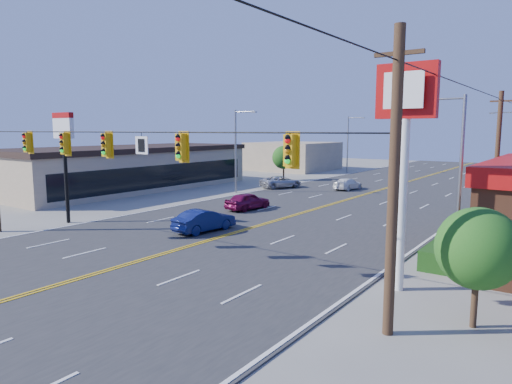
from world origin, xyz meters
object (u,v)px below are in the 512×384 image
Objects in this scene: signal_span at (122,158)px; car_magenta at (248,202)px; pizza_hut_sign at (64,144)px; kfc_pylon at (405,131)px; car_white at (348,184)px; car_blue at (204,221)px; car_silver at (281,182)px.

signal_span reaches higher than car_magenta.
signal_span is 11.60m from pizza_hut_sign.
kfc_pylon is (11.12, 4.00, 1.16)m from signal_span.
signal_span reaches higher than pizza_hut_sign.
signal_span reaches higher than kfc_pylon.
signal_span is 6.26× the size of car_magenta.
pizza_hut_sign reaches higher than car_white.
kfc_pylon is at bearing 19.78° from signal_span.
car_magenta is (6.84, 10.71, -4.52)m from pizza_hut_sign.
signal_span is 11.87m from kfc_pylon.
kfc_pylon reaches higher than pizza_hut_sign.
car_blue is (9.25, 3.11, -4.52)m from pizza_hut_sign.
kfc_pylon is 31.35m from car_silver.
car_silver is at bearing 108.28° from signal_span.
car_silver is (-6.29, -2.76, 0.06)m from car_white.
pizza_hut_sign reaches higher than car_magenta.
car_white is at bearing 72.74° from pizza_hut_sign.
car_blue is 0.89× the size of car_silver.
car_white is (1.28, 15.43, -0.09)m from car_magenta.
signal_span is 15.83m from car_magenta.
kfc_pylon is 22.02m from pizza_hut_sign.
signal_span is 3.55× the size of pizza_hut_sign.
pizza_hut_sign is at bearing 159.81° from signal_span.
car_white is at bearing -87.78° from car_magenta.
car_white is at bearing -80.73° from car_blue.
pizza_hut_sign is at bearing 180.00° from kfc_pylon.
car_white is 6.87m from car_silver.
car_white is (-13.87, 26.15, -5.47)m from kfc_pylon.
kfc_pylon reaches higher than car_magenta.
kfc_pylon reaches higher than car_white.
car_magenta is at bearing 57.44° from pizza_hut_sign.
car_magenta is (-15.16, 10.71, -5.38)m from kfc_pylon.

